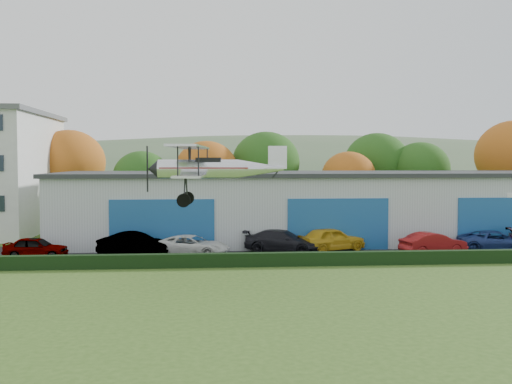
{
  "coord_description": "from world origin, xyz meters",
  "views": [
    {
      "loc": [
        -4.07,
        -18.96,
        6.22
      ],
      "look_at": [
        -1.43,
        12.84,
        4.55
      ],
      "focal_mm": 42.62,
      "sensor_mm": 36.0,
      "label": 1
    }
  ],
  "objects": [
    {
      "name": "car_1",
      "position": [
        -8.6,
        20.3,
        0.82
      ],
      "size": [
        4.92,
        2.49,
        1.55
      ],
      "primitive_type": "imported",
      "rotation": [
        0.0,
        0.0,
        1.38
      ],
      "color": "gray",
      "rests_on": "apron"
    },
    {
      "name": "hangar",
      "position": [
        5.0,
        27.98,
        2.66
      ],
      "size": [
        40.6,
        12.6,
        5.3
      ],
      "color": "#B2B7BC",
      "rests_on": "ground"
    },
    {
      "name": "car_6",
      "position": [
        15.54,
        20.37,
        0.75
      ],
      "size": [
        5.37,
        3.2,
        1.4
      ],
      "primitive_type": "imported",
      "rotation": [
        0.0,
        0.0,
        1.39
      ],
      "color": "navy",
      "rests_on": "apron"
    },
    {
      "name": "biplane",
      "position": [
        -3.84,
        11.61,
        5.88
      ],
      "size": [
        7.03,
        8.07,
        3.02
      ],
      "rotation": [
        0.0,
        0.0,
        -0.08
      ],
      "color": "silver"
    },
    {
      "name": "hedge",
      "position": [
        3.0,
        16.2,
        0.4
      ],
      "size": [
        46.0,
        0.6,
        0.8
      ],
      "primitive_type": "cube",
      "color": "black",
      "rests_on": "ground"
    },
    {
      "name": "distant_hills",
      "position": [
        -4.38,
        140.0,
        -13.05
      ],
      "size": [
        430.0,
        196.0,
        56.0
      ],
      "color": "#4C6642",
      "rests_on": "ground"
    },
    {
      "name": "apron",
      "position": [
        3.0,
        21.0,
        0.03
      ],
      "size": [
        48.0,
        9.0,
        0.05
      ],
      "primitive_type": "cube",
      "color": "black",
      "rests_on": "ground"
    },
    {
      "name": "tree_belt",
      "position": [
        0.85,
        40.62,
        5.61
      ],
      "size": [
        75.7,
        13.22,
        10.12
      ],
      "color": "#3D2614",
      "rests_on": "ground"
    },
    {
      "name": "car_2",
      "position": [
        -4.97,
        19.89,
        0.73
      ],
      "size": [
        5.38,
        3.71,
        1.37
      ],
      "primitive_type": "imported",
      "rotation": [
        0.0,
        0.0,
        1.25
      ],
      "color": "silver",
      "rests_on": "apron"
    },
    {
      "name": "car_5",
      "position": [
        10.78,
        19.43,
        0.78
      ],
      "size": [
        4.65,
        2.59,
        1.45
      ],
      "primitive_type": "imported",
      "rotation": [
        0.0,
        0.0,
        1.82
      ],
      "color": "maroon",
      "rests_on": "apron"
    },
    {
      "name": "car_0",
      "position": [
        -14.78,
        20.11,
        0.72
      ],
      "size": [
        4.05,
        1.91,
        1.34
      ],
      "primitive_type": "imported",
      "rotation": [
        0.0,
        0.0,
        1.49
      ],
      "color": "gray",
      "rests_on": "apron"
    },
    {
      "name": "ground",
      "position": [
        0.0,
        0.0,
        0.0
      ],
      "size": [
        300.0,
        300.0,
        0.0
      ],
      "primitive_type": "plane",
      "color": "#36581B",
      "rests_on": "ground"
    },
    {
      "name": "car_3",
      "position": [
        1.04,
        21.26,
        0.79
      ],
      "size": [
        5.52,
        3.9,
        1.48
      ],
      "primitive_type": "imported",
      "rotation": [
        0.0,
        0.0,
        1.17
      ],
      "color": "black",
      "rests_on": "apron"
    },
    {
      "name": "car_4",
      "position": [
        4.44,
        21.52,
        0.86
      ],
      "size": [
        5.14,
        3.64,
        1.63
      ],
      "primitive_type": "imported",
      "rotation": [
        0.0,
        0.0,
        1.97
      ],
      "color": "gold",
      "rests_on": "apron"
    }
  ]
}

